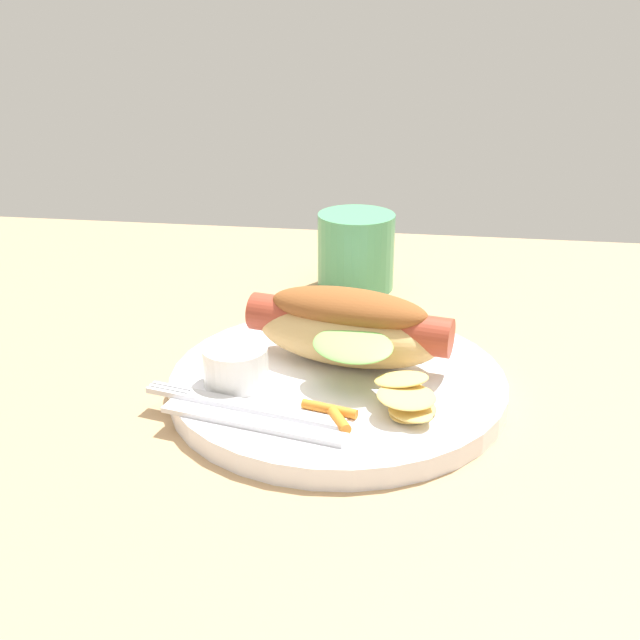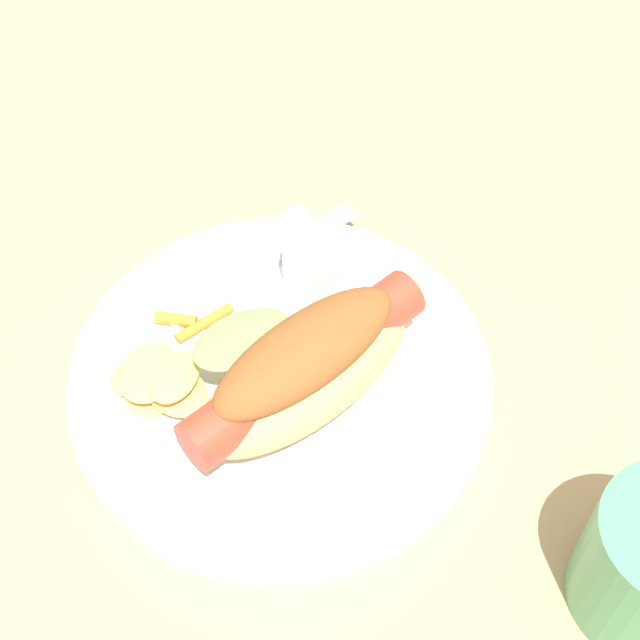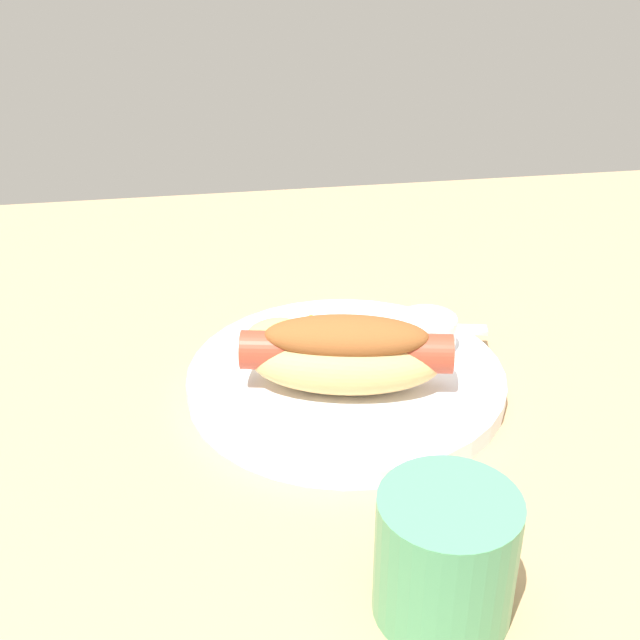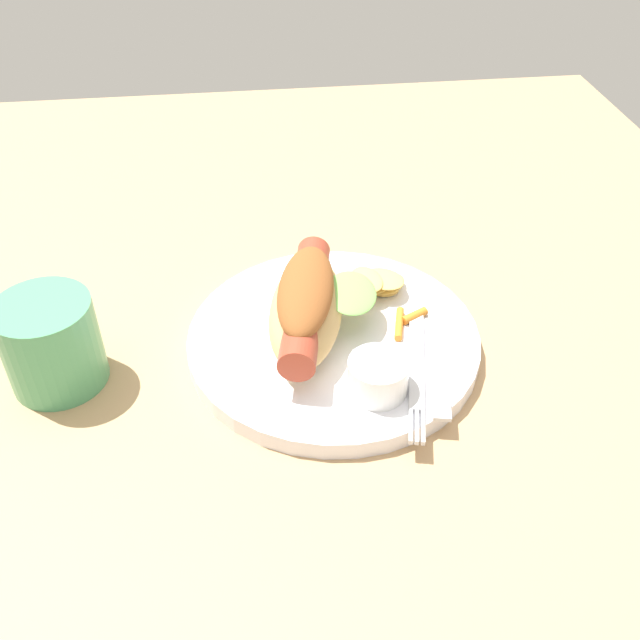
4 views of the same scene
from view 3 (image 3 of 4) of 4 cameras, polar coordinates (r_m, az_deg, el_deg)
name	(u,v)px [view 3 (image 3 of 4)]	position (r cm, az deg, el deg)	size (l,w,h in cm)	color
ground_plane	(353,380)	(69.19, 2.25, -4.16)	(120.00, 90.00, 1.80)	tan
plate	(346,380)	(66.09, 1.78, -4.12)	(25.04, 25.04, 1.60)	white
hot_dog	(346,353)	(62.19, 1.77, -2.29)	(16.07, 11.41, 5.90)	tan
sauce_ramekin	(429,336)	(68.11, 7.45, -1.11)	(4.75, 4.75, 2.89)	white
fork	(396,327)	(71.69, 5.25, -0.51)	(14.71, 4.48, 0.40)	silver
knife	(381,317)	(73.25, 4.24, 0.19)	(13.04, 1.40, 0.36)	silver
chips_pile	(272,336)	(68.47, -3.29, -1.11)	(5.38, 6.67, 2.31)	#E9C161
carrot_garnish	(326,329)	(70.87, 0.40, -0.60)	(4.00, 3.64, 0.77)	orange
drinking_cup	(443,557)	(46.96, 8.45, -15.76)	(7.72, 7.72, 7.68)	#4C9E6B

